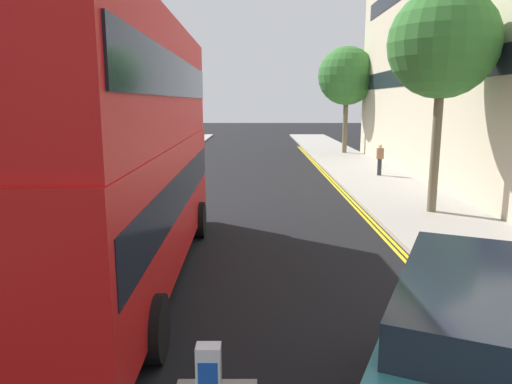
{
  "coord_description": "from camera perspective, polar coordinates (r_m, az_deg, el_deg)",
  "views": [
    {
      "loc": [
        0.53,
        0.06,
        3.89
      ],
      "look_at": [
        0.5,
        11.0,
        1.8
      ],
      "focal_mm": 33.22,
      "sensor_mm": 36.0,
      "label": 1
    }
  ],
  "objects": [
    {
      "name": "street_tree_near",
      "position": [
        17.3,
        21.77,
        16.19
      ],
      "size": [
        3.58,
        3.58,
        7.42
      ],
      "color": "#6B6047",
      "rests_on": "sidewalk_right"
    },
    {
      "name": "pedestrian_far",
      "position": [
        25.32,
        14.87,
        3.85
      ],
      "size": [
        0.34,
        0.22,
        1.62
      ],
      "color": "#2D2D38",
      "rests_on": "sidewalk_right"
    },
    {
      "name": "kerb_line_inner",
      "position": [
        14.94,
        14.59,
        -4.63
      ],
      "size": [
        0.1,
        56.0,
        0.01
      ],
      "primitive_type": "cube",
      "color": "yellow",
      "rests_on": "ground"
    },
    {
      "name": "street_tree_mid",
      "position": [
        36.19,
        11.07,
        13.53
      ],
      "size": [
        4.22,
        4.22,
        7.73
      ],
      "color": "#6B6047",
      "rests_on": "sidewalk_right"
    },
    {
      "name": "taxi_minivan",
      "position": [
        5.69,
        25.79,
        -20.05
      ],
      "size": [
        3.68,
        5.15,
        2.12
      ],
      "color": "teal",
      "rests_on": "ground"
    },
    {
      "name": "sidewalk_left",
      "position": [
        17.84,
        -23.08,
        -2.44
      ],
      "size": [
        4.0,
        80.0,
        0.14
      ],
      "primitive_type": "cube",
      "color": "#9E9991",
      "rests_on": "ground"
    },
    {
      "name": "double_decker_bus_away",
      "position": [
        10.39,
        -15.72,
        5.67
      ],
      "size": [
        2.93,
        10.85,
        5.64
      ],
      "color": "red",
      "rests_on": "ground"
    },
    {
      "name": "kerb_line_outer",
      "position": [
        14.98,
        15.18,
        -4.61
      ],
      "size": [
        0.1,
        56.0,
        0.01
      ],
      "primitive_type": "cube",
      "color": "yellow",
      "rests_on": "ground"
    },
    {
      "name": "sidewalk_right",
      "position": [
        17.44,
        20.2,
        -2.52
      ],
      "size": [
        4.0,
        80.0,
        0.14
      ],
      "primitive_type": "cube",
      "color": "#9E9991",
      "rests_on": "ground"
    }
  ]
}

